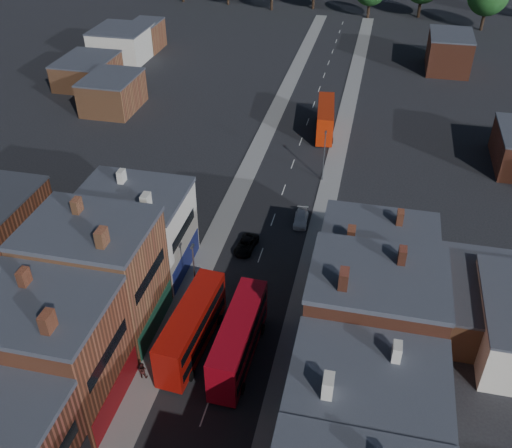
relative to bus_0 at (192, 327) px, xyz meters
The scene contains 10 objects.
pavement_west 26.82m from the bus_0, 96.46° to the left, with size 3.00×200.00×0.12m, color gray.
pavement_east 28.47m from the bus_0, 69.33° to the left, with size 3.00×200.00×0.12m, color gray.
lamp_post_2 6.96m from the bus_0, 104.65° to the left, with size 0.25×0.70×8.12m.
lamp_post_3 37.57m from the bus_0, 76.60° to the left, with size 0.25×0.70×8.12m.
bus_0 is the anchor object (origin of this frame).
bus_1 5.02m from the bus_0, ahead, with size 3.41×12.53×5.38m.
bus_2 53.08m from the bus_0, 82.42° to the left, with size 3.95×12.22×5.18m.
car_2 17.59m from the bus_0, 85.36° to the left, with size 2.18×4.73×1.31m, color black.
car_3 25.91m from the bus_0, 73.57° to the left, with size 1.84×4.52×1.31m, color white.
ped_1 6.30m from the bus_0, 126.22° to the right, with size 0.89×0.49×1.84m, color #421C1A.
Camera 1 is at (11.85, -14.95, 44.45)m, focal length 40.00 mm.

